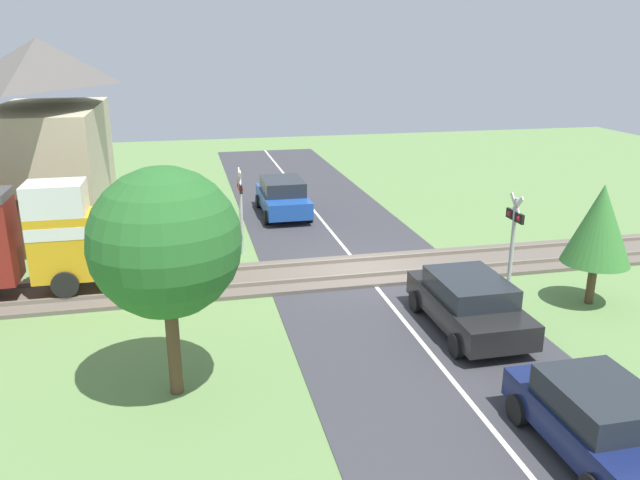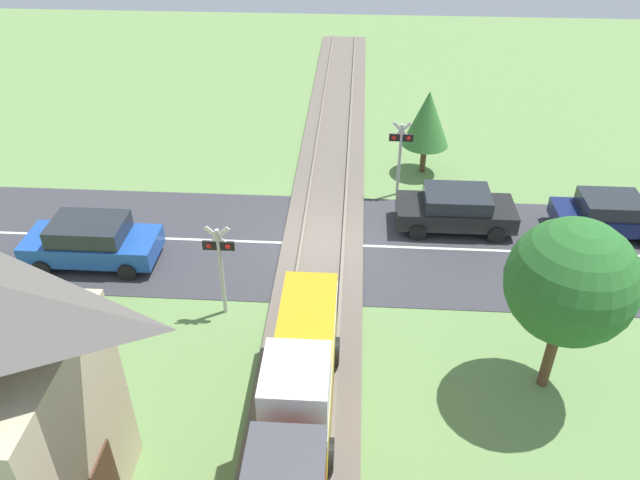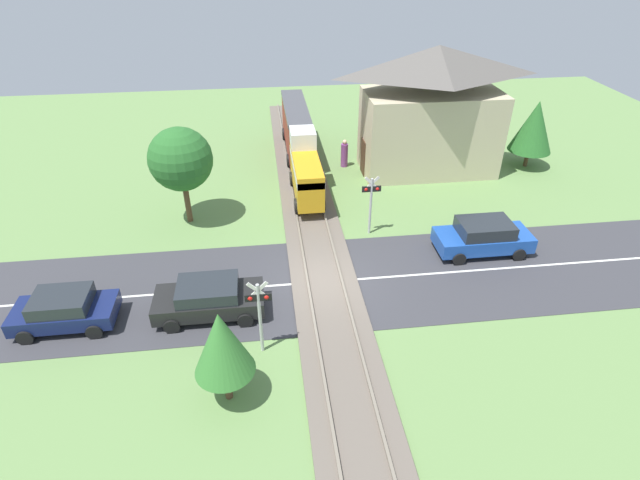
% 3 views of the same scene
% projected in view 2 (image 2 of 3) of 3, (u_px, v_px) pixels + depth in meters
% --- Properties ---
extents(ground_plane, '(60.00, 60.00, 0.00)m').
position_uv_depth(ground_plane, '(323.00, 245.00, 21.61)').
color(ground_plane, '#66894C').
extents(road_surface, '(48.00, 6.40, 0.02)m').
position_uv_depth(road_surface, '(323.00, 244.00, 21.61)').
color(road_surface, '#38383D').
rests_on(road_surface, ground_plane).
extents(track_bed, '(2.80, 48.00, 0.24)m').
position_uv_depth(track_bed, '(323.00, 243.00, 21.57)').
color(track_bed, '#665B51').
rests_on(track_bed, ground_plane).
extents(car_near_crossing, '(4.15, 2.01, 1.45)m').
position_uv_depth(car_near_crossing, '(455.00, 209.00, 22.12)').
color(car_near_crossing, black).
rests_on(car_near_crossing, ground_plane).
extents(car_far_side, '(4.30, 1.99, 1.58)m').
position_uv_depth(car_far_side, '(91.00, 241.00, 20.36)').
color(car_far_side, '#1E4CA8').
rests_on(car_far_side, ground_plane).
extents(car_behind_queue, '(3.69, 1.93, 1.41)m').
position_uv_depth(car_behind_queue, '(608.00, 214.00, 21.85)').
color(car_behind_queue, '#141E4C').
rests_on(car_behind_queue, ground_plane).
extents(crossing_signal_west_approach, '(0.90, 0.18, 3.05)m').
position_uv_depth(crossing_signal_west_approach, '(400.00, 149.00, 23.38)').
color(crossing_signal_west_approach, '#B7B7B7').
rests_on(crossing_signal_west_approach, ground_plane).
extents(crossing_signal_east_approach, '(0.90, 0.18, 3.05)m').
position_uv_depth(crossing_signal_east_approach, '(220.00, 259.00, 17.62)').
color(crossing_signal_east_approach, '#B7B7B7').
rests_on(crossing_signal_east_approach, ground_plane).
extents(tree_roadside_hedge, '(3.07, 3.07, 4.92)m').
position_uv_depth(tree_roadside_hedge, '(571.00, 282.00, 14.47)').
color(tree_roadside_hedge, brown).
rests_on(tree_roadside_hedge, ground_plane).
extents(tree_beyond_track, '(1.88, 1.88, 3.49)m').
position_uv_depth(tree_beyond_track, '(427.00, 119.00, 24.71)').
color(tree_beyond_track, brown).
rests_on(tree_beyond_track, ground_plane).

